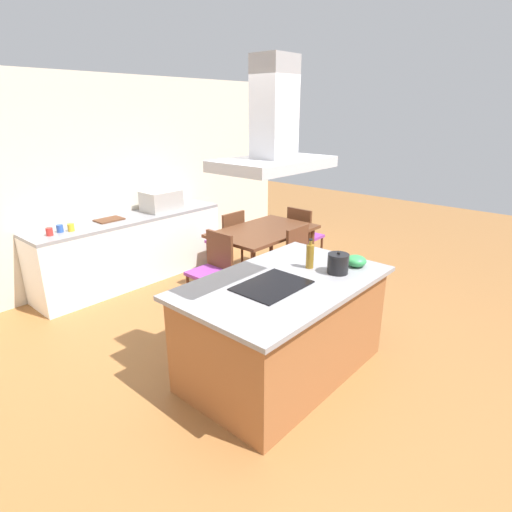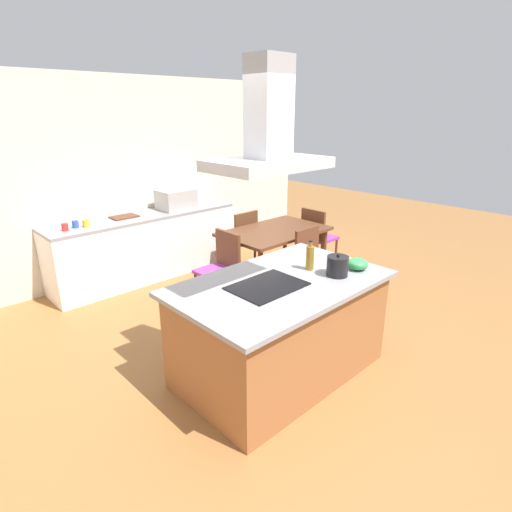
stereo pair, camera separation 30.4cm
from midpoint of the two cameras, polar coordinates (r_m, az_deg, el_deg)
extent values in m
plane|color=#936033|center=(4.92, -12.26, -8.42)|extent=(16.00, 16.00, 0.00)
cube|color=beige|center=(5.95, -23.50, 9.11)|extent=(7.20, 0.10, 2.70)
cube|color=#995B33|center=(3.73, 1.40, -10.04)|extent=(1.75, 1.05, 0.86)
cube|color=gray|center=(3.53, 1.46, -3.68)|extent=(1.85, 1.15, 0.04)
cube|color=black|center=(3.40, -0.36, -4.12)|extent=(0.60, 0.44, 0.01)
cylinder|color=black|center=(3.69, 8.92, -1.06)|extent=(0.19, 0.19, 0.18)
sphere|color=black|center=(3.65, 9.00, 0.40)|extent=(0.03, 0.03, 0.03)
cone|color=black|center=(3.77, 9.87, -0.48)|extent=(0.06, 0.03, 0.04)
cylinder|color=olive|center=(3.77, 5.15, -0.09)|extent=(0.07, 0.07, 0.22)
cylinder|color=olive|center=(3.72, 5.21, 1.82)|extent=(0.03, 0.03, 0.04)
cylinder|color=black|center=(3.71, 5.22, 2.23)|extent=(0.04, 0.04, 0.01)
ellipsoid|color=#33934C|center=(3.88, 11.44, -0.69)|extent=(0.19, 0.19, 0.10)
cube|color=white|center=(5.99, -17.99, 0.73)|extent=(2.67, 0.62, 0.86)
cube|color=gray|center=(5.87, -18.45, 4.88)|extent=(2.67, 0.62, 0.04)
cube|color=#B2AFAA|center=(6.11, -14.32, 7.38)|extent=(0.50, 0.38, 0.28)
cylinder|color=red|center=(5.36, -28.03, 2.94)|extent=(0.08, 0.08, 0.09)
cylinder|color=#2D56B2|center=(5.45, -26.84, 3.39)|extent=(0.08, 0.08, 0.09)
cylinder|color=gold|center=(5.45, -25.60, 3.55)|extent=(0.08, 0.08, 0.09)
cube|color=#59331E|center=(5.78, -20.99, 4.67)|extent=(0.34, 0.24, 0.02)
cube|color=#59331E|center=(5.53, -0.54, 3.42)|extent=(1.40, 0.90, 0.04)
cylinder|color=#59331E|center=(4.99, -2.14, -3.01)|extent=(0.06, 0.06, 0.71)
cylinder|color=#59331E|center=(5.89, 6.20, 0.50)|extent=(0.06, 0.06, 0.71)
cylinder|color=#59331E|center=(5.49, -7.75, -1.01)|extent=(0.06, 0.06, 0.71)
cylinder|color=#59331E|center=(6.32, 0.74, 1.96)|extent=(0.06, 0.06, 0.71)
cube|color=purple|center=(6.36, 5.52, 2.71)|extent=(0.42, 0.42, 0.04)
cube|color=#59331E|center=(6.15, 4.54, 4.46)|extent=(0.04, 0.42, 0.44)
cylinder|color=#59331E|center=(6.67, 5.12, 1.50)|extent=(0.04, 0.04, 0.41)
cylinder|color=#59331E|center=(6.47, 7.68, 0.83)|extent=(0.04, 0.04, 0.41)
cylinder|color=#59331E|center=(6.40, 3.20, 0.75)|extent=(0.04, 0.04, 0.41)
cylinder|color=#59331E|center=(6.19, 5.80, 0.03)|extent=(0.04, 0.04, 0.41)
cube|color=purple|center=(6.12, -5.76, 2.02)|extent=(0.42, 0.42, 0.04)
cube|color=#59331E|center=(5.92, -4.58, 3.86)|extent=(0.42, 0.04, 0.44)
cylinder|color=#59331E|center=(6.21, -8.03, -0.01)|extent=(0.04, 0.04, 0.41)
cylinder|color=#59331E|center=(6.43, -5.61, 0.80)|extent=(0.04, 0.04, 0.41)
cylinder|color=#59331E|center=(5.95, -5.77, -0.79)|extent=(0.04, 0.04, 0.41)
cylinder|color=#59331E|center=(6.19, -3.33, 0.08)|extent=(0.04, 0.04, 0.41)
cube|color=purple|center=(5.18, 5.65, -1.33)|extent=(0.42, 0.42, 0.04)
cube|color=#59331E|center=(5.20, 4.05, 1.63)|extent=(0.42, 0.04, 0.44)
cylinder|color=#59331E|center=(5.31, 8.29, -3.53)|extent=(0.04, 0.04, 0.41)
cylinder|color=#59331E|center=(5.03, 6.00, -4.76)|extent=(0.04, 0.04, 0.41)
cylinder|color=#59331E|center=(5.49, 5.16, -2.57)|extent=(0.04, 0.04, 0.41)
cylinder|color=#59331E|center=(5.23, 2.80, -3.69)|extent=(0.04, 0.04, 0.41)
cube|color=purple|center=(4.97, -8.28, -2.36)|extent=(0.42, 0.42, 0.04)
cube|color=#59331E|center=(5.00, -6.77, 0.79)|extent=(0.04, 0.42, 0.44)
cylinder|color=#59331E|center=(4.83, -8.38, -5.97)|extent=(0.04, 0.04, 0.41)
cylinder|color=#59331E|center=(5.09, -11.02, -4.76)|extent=(0.04, 0.04, 0.41)
cylinder|color=#59331E|center=(5.04, -5.27, -4.68)|extent=(0.04, 0.04, 0.41)
cylinder|color=#59331E|center=(5.29, -7.95, -3.59)|extent=(0.04, 0.04, 0.41)
cube|color=#ADADB2|center=(3.14, -0.40, 12.56)|extent=(0.90, 0.55, 0.08)
cube|color=#ADADB2|center=(3.11, -0.42, 19.70)|extent=(0.28, 0.24, 0.70)
camera|label=1|loc=(0.15, -92.29, -0.82)|focal=29.07mm
camera|label=2|loc=(0.15, 87.71, 0.82)|focal=29.07mm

